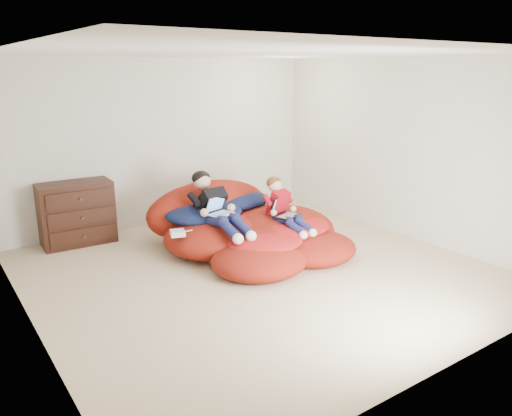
# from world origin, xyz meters

# --- Properties ---
(room_shell) EXTENTS (5.10, 5.10, 2.77)m
(room_shell) POSITION_xyz_m (0.00, 0.00, 0.22)
(room_shell) COLOR #C4AF8C
(room_shell) RESTS_ON ground
(dresser) EXTENTS (0.98, 0.56, 0.86)m
(dresser) POSITION_xyz_m (-1.47, 2.24, 0.43)
(dresser) COLOR black
(dresser) RESTS_ON ground
(beanbag_pile) EXTENTS (2.39, 2.42, 0.91)m
(beanbag_pile) POSITION_xyz_m (0.35, 0.74, 0.26)
(beanbag_pile) COLOR maroon
(beanbag_pile) RESTS_ON ground
(cream_pillow) EXTENTS (0.48, 0.31, 0.31)m
(cream_pillow) POSITION_xyz_m (-0.09, 1.51, 0.62)
(cream_pillow) COLOR white
(cream_pillow) RESTS_ON beanbag_pile
(older_boy) EXTENTS (0.37, 1.21, 0.70)m
(older_boy) POSITION_xyz_m (-0.12, 0.81, 0.67)
(older_boy) COLOR black
(older_boy) RESTS_ON beanbag_pile
(younger_boy) EXTENTS (0.32, 0.86, 0.65)m
(younger_boy) POSITION_xyz_m (0.67, 0.41, 0.62)
(younger_boy) COLOR #AE0F1D
(younger_boy) RESTS_ON beanbag_pile
(laptop_white) EXTENTS (0.33, 0.36, 0.20)m
(laptop_white) POSITION_xyz_m (-0.12, 0.70, 0.62)
(laptop_white) COLOR silver
(laptop_white) RESTS_ON older_boy
(laptop_black) EXTENTS (0.40, 0.42, 0.24)m
(laptop_black) POSITION_xyz_m (0.67, 0.40, 0.55)
(laptop_black) COLOR black
(laptop_black) RESTS_ON younger_boy
(power_adapter) EXTENTS (0.21, 0.21, 0.06)m
(power_adapter) POSITION_xyz_m (-0.70, 0.71, 0.42)
(power_adapter) COLOR silver
(power_adapter) RESTS_ON beanbag_pile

